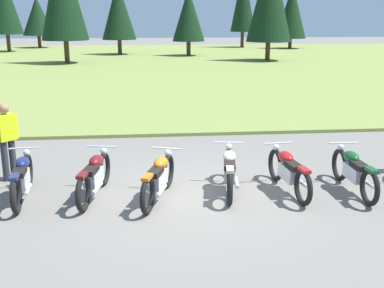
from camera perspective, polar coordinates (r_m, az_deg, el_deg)
ground_plane at (r=9.35m, az=0.37°, el=-6.29°), size 140.00×140.00×0.00m
grass_moorland at (r=35.60m, az=-4.29°, el=9.70°), size 80.00×44.00×0.10m
forest_treeline at (r=45.35m, az=-10.13°, el=16.36°), size 37.49×21.59×8.91m
motorcycle_navy at (r=9.63m, az=-19.79°, el=-3.81°), size 0.62×2.10×0.88m
motorcycle_maroon at (r=9.36m, az=-11.68°, el=-3.75°), size 0.67×2.08×0.88m
motorcycle_orange at (r=9.07m, az=-4.03°, el=-4.07°), size 0.85×2.03×0.88m
motorcycle_cream at (r=9.50m, az=4.52°, el=-3.19°), size 0.62×2.09×0.88m
motorcycle_red at (r=9.63m, az=11.56°, el=-3.20°), size 0.62×2.10×0.88m
motorcycle_british_green at (r=9.98m, az=18.93°, el=-3.08°), size 0.62×2.10×0.88m
rider_with_back_turned at (r=10.73m, az=-21.46°, el=0.77°), size 0.42×0.41×1.67m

